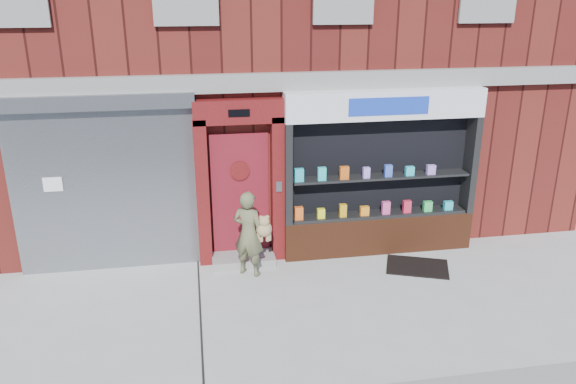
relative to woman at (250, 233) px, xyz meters
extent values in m
plane|color=#9E9E99|center=(0.66, -1.29, -0.76)|extent=(80.00, 80.00, 0.00)
cube|color=#4D1411|center=(0.66, 4.71, 3.24)|extent=(12.00, 8.00, 8.00)
cube|color=gray|center=(0.66, 0.63, 2.39)|extent=(12.00, 0.16, 0.30)
cube|color=gray|center=(-2.34, 0.65, 0.64)|extent=(3.00, 0.10, 2.80)
cube|color=slate|center=(-2.34, 0.59, 2.16)|extent=(3.10, 0.30, 0.24)
cube|color=white|center=(-3.14, 0.59, 0.84)|extent=(0.30, 0.01, 0.24)
cube|color=#4D0D0E|center=(-0.74, 0.57, 0.54)|extent=(0.22, 0.28, 2.60)
cube|color=#4D0D0E|center=(0.56, 0.57, 0.54)|extent=(0.22, 0.28, 2.60)
cube|color=#4D0D0E|center=(-0.09, 0.57, 1.94)|extent=(1.50, 0.28, 0.40)
cube|color=black|center=(-0.09, 0.42, 1.94)|extent=(0.35, 0.01, 0.12)
cube|color=maroon|center=(-0.09, 0.68, 0.44)|extent=(1.00, 0.06, 2.20)
cylinder|color=black|center=(-0.09, 0.64, 0.89)|extent=(0.28, 0.02, 0.28)
cylinder|color=#4D0D0E|center=(-0.09, 0.63, 0.89)|extent=(0.34, 0.02, 0.34)
cube|color=gray|center=(-0.09, 0.41, -0.68)|extent=(1.10, 0.55, 0.15)
cube|color=slate|center=(0.56, 0.42, 0.64)|extent=(0.10, 0.02, 0.18)
cube|color=#592915|center=(2.41, 0.51, -0.41)|extent=(3.50, 0.40, 0.70)
cube|color=black|center=(0.72, 0.51, 0.84)|extent=(0.12, 0.40, 1.80)
cube|color=black|center=(4.10, 0.51, 0.84)|extent=(0.12, 0.40, 1.80)
cube|color=black|center=(2.41, 0.70, 0.84)|extent=(3.30, 0.03, 1.80)
cube|color=black|center=(2.41, 0.51, -0.03)|extent=(3.20, 0.36, 0.06)
cube|color=black|center=(2.41, 0.51, 0.69)|extent=(3.20, 0.36, 0.04)
cube|color=white|center=(2.41, 0.51, 1.99)|extent=(3.50, 0.40, 0.50)
cube|color=#1735AD|center=(2.41, 0.31, 1.99)|extent=(1.40, 0.01, 0.30)
cube|color=orange|center=(0.91, 0.43, 0.12)|extent=(0.14, 0.09, 0.24)
cube|color=yellow|center=(1.31, 0.43, 0.09)|extent=(0.13, 0.09, 0.18)
cube|color=gold|center=(1.71, 0.43, 0.12)|extent=(0.12, 0.09, 0.24)
cube|color=orange|center=(2.11, 0.43, 0.09)|extent=(0.16, 0.09, 0.17)
cube|color=#DA4887|center=(2.51, 0.43, 0.12)|extent=(0.14, 0.09, 0.23)
cube|color=#D12442|center=(2.91, 0.43, 0.12)|extent=(0.14, 0.09, 0.23)
cube|color=#36BF58|center=(3.31, 0.43, 0.10)|extent=(0.16, 0.09, 0.19)
cube|color=#26B7C2|center=(3.71, 0.43, 0.09)|extent=(0.16, 0.09, 0.16)
cube|color=#26B1C0|center=(0.91, 0.43, 0.83)|extent=(0.15, 0.09, 0.23)
cube|color=#28C3CB|center=(1.31, 0.43, 0.83)|extent=(0.14, 0.09, 0.23)
cube|color=#DF5D17|center=(1.71, 0.43, 0.83)|extent=(0.15, 0.09, 0.23)
cube|color=#AE86F2|center=(2.11, 0.43, 0.81)|extent=(0.12, 0.09, 0.19)
cube|color=blue|center=(2.51, 0.43, 0.82)|extent=(0.13, 0.09, 0.21)
cube|color=#29C3CE|center=(2.91, 0.43, 0.80)|extent=(0.15, 0.09, 0.16)
cube|color=#A97CE0|center=(3.31, 0.43, 0.80)|extent=(0.15, 0.09, 0.17)
imported|color=brown|center=(-0.02, 0.01, -0.01)|extent=(0.65, 0.59, 1.49)
sphere|color=#A38451|center=(0.23, -0.05, 0.08)|extent=(0.27, 0.27, 0.27)
sphere|color=#A38451|center=(0.23, -0.09, 0.24)|extent=(0.18, 0.18, 0.18)
sphere|color=#A38451|center=(0.18, -0.09, 0.31)|extent=(0.06, 0.06, 0.06)
sphere|color=#A38451|center=(0.29, -0.09, 0.31)|extent=(0.06, 0.06, 0.06)
cylinder|color=#A38451|center=(0.15, -0.05, -0.05)|extent=(0.06, 0.06, 0.16)
cylinder|color=#A38451|center=(0.32, -0.05, -0.05)|extent=(0.06, 0.06, 0.16)
cylinder|color=#A38451|center=(0.18, -0.07, -0.05)|extent=(0.06, 0.06, 0.16)
cylinder|color=#A38451|center=(0.29, -0.07, -0.05)|extent=(0.06, 0.06, 0.16)
cube|color=black|center=(2.90, -0.27, -0.74)|extent=(1.25, 1.07, 0.03)
camera|label=1|loc=(-0.83, -8.56, 3.80)|focal=35.00mm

